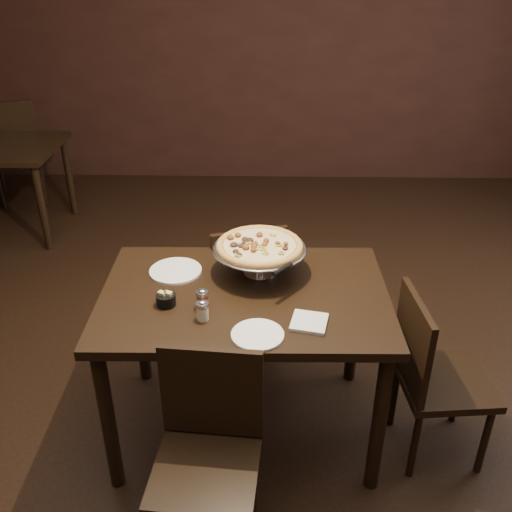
{
  "coord_description": "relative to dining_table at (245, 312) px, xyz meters",
  "views": [
    {
      "loc": [
        0.1,
        -2.19,
        2.18
      ],
      "look_at": [
        0.05,
        0.01,
        0.97
      ],
      "focal_mm": 40.0,
      "sensor_mm": 36.0,
      "label": 1
    }
  ],
  "objects": [
    {
      "name": "parmesan_shaker",
      "position": [
        -0.16,
        -0.21,
        0.15
      ],
      "size": [
        0.05,
        0.05,
        0.09
      ],
      "color": "beige",
      "rests_on": "dining_table"
    },
    {
      "name": "room",
      "position": [
        0.06,
        0.07,
        0.7
      ],
      "size": [
        6.04,
        7.04,
        2.84
      ],
      "color": "black",
      "rests_on": "ground"
    },
    {
      "name": "chair_near",
      "position": [
        -0.12,
        -0.59,
        -0.23
      ],
      "size": [
        0.43,
        0.43,
        0.86
      ],
      "rotation": [
        0.0,
        0.0,
        -0.08
      ],
      "color": "black",
      "rests_on": "ground"
    },
    {
      "name": "chair_far",
      "position": [
        -0.03,
        0.59,
        -0.22
      ],
      "size": [
        0.52,
        0.52,
        0.88
      ],
      "rotation": [
        0.0,
        0.0,
        3.45
      ],
      "color": "black",
      "rests_on": "ground"
    },
    {
      "name": "plate_left",
      "position": [
        -0.34,
        0.17,
        0.11
      ],
      "size": [
        0.25,
        0.25,
        0.01
      ],
      "primitive_type": "cylinder",
      "color": "white",
      "rests_on": "dining_table"
    },
    {
      "name": "serving_spatula",
      "position": [
        0.17,
        -0.03,
        0.25
      ],
      "size": [
        0.16,
        0.16,
        0.02
      ],
      "rotation": [
        0.0,
        0.0,
        -0.69
      ],
      "color": "silver",
      "rests_on": "pizza_stand"
    },
    {
      "name": "dining_table",
      "position": [
        0.0,
        0.0,
        0.0
      ],
      "size": [
        1.3,
        0.88,
        0.81
      ],
      "rotation": [
        0.0,
        0.0,
        0.01
      ],
      "color": "black",
      "rests_on": "ground"
    },
    {
      "name": "packet_caddy",
      "position": [
        -0.33,
        -0.11,
        0.13
      ],
      "size": [
        0.09,
        0.09,
        0.07
      ],
      "rotation": [
        0.0,
        0.0,
        -0.42
      ],
      "color": "black",
      "rests_on": "dining_table"
    },
    {
      "name": "chair_side",
      "position": [
        0.85,
        -0.13,
        -0.23
      ],
      "size": [
        0.44,
        0.44,
        0.86
      ],
      "rotation": [
        0.0,
        0.0,
        1.66
      ],
      "color": "black",
      "rests_on": "ground"
    },
    {
      "name": "bg_chair_far",
      "position": [
        -2.23,
        2.84,
        -0.17
      ],
      "size": [
        0.59,
        0.59,
        0.97
      ],
      "rotation": [
        0.0,
        0.0,
        3.51
      ],
      "color": "black",
      "rests_on": "ground"
    },
    {
      "name": "pepper_flake_shaker",
      "position": [
        -0.17,
        -0.13,
        0.15
      ],
      "size": [
        0.05,
        0.05,
        0.09
      ],
      "color": "maroon",
      "rests_on": "dining_table"
    },
    {
      "name": "napkin_stack",
      "position": [
        0.28,
        -0.23,
        0.11
      ],
      "size": [
        0.17,
        0.17,
        0.02
      ],
      "primitive_type": "cube",
      "rotation": [
        0.0,
        0.0,
        -0.22
      ],
      "color": "silver",
      "rests_on": "dining_table"
    },
    {
      "name": "pizza_stand",
      "position": [
        0.06,
        0.17,
        0.25
      ],
      "size": [
        0.43,
        0.43,
        0.18
      ],
      "color": "silver",
      "rests_on": "dining_table"
    },
    {
      "name": "plate_near",
      "position": [
        0.06,
        -0.32,
        0.11
      ],
      "size": [
        0.21,
        0.21,
        0.01
      ],
      "primitive_type": "cylinder",
      "color": "white",
      "rests_on": "dining_table"
    }
  ]
}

